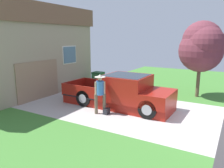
{
  "coord_description": "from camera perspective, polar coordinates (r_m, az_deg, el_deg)",
  "views": [
    {
      "loc": [
        -8.81,
        -0.3,
        3.31
      ],
      "look_at": [
        -0.52,
        4.53,
        1.24
      ],
      "focal_mm": 35.07,
      "sensor_mm": 36.0,
      "label": 1
    }
  ],
  "objects": [
    {
      "name": "person_with_hat",
      "position": [
        9.49,
        -3.13,
        -1.8
      ],
      "size": [
        0.47,
        0.47,
        1.76
      ],
      "rotation": [
        0.0,
        0.0,
        -0.81
      ],
      "color": "brown",
      "rests_on": "ground"
    },
    {
      "name": "house_with_garage",
      "position": [
        14.74,
        -26.33,
        8.09
      ],
      "size": [
        9.7,
        6.24,
        5.1
      ],
      "color": "tan",
      "rests_on": "ground"
    },
    {
      "name": "wheeled_trash_bin",
      "position": [
        14.63,
        -3.61,
        1.32
      ],
      "size": [
        0.6,
        0.72,
        1.03
      ],
      "color": "#286B38",
      "rests_on": "ground"
    },
    {
      "name": "pickup_truck",
      "position": [
        10.38,
        3.21,
        -2.4
      ],
      "size": [
        2.04,
        5.38,
        1.59
      ],
      "rotation": [
        0.0,
        0.0,
        3.13
      ],
      "color": "maroon",
      "rests_on": "ground"
    },
    {
      "name": "handbag",
      "position": [
        9.65,
        -1.44,
        -7.02
      ],
      "size": [
        0.31,
        0.2,
        0.44
      ],
      "color": "#232328",
      "rests_on": "ground"
    },
    {
      "name": "front_yard_tree",
      "position": [
        12.8,
        22.45,
        9.2
      ],
      "size": [
        2.34,
        2.35,
        4.17
      ],
      "color": "brown",
      "rests_on": "ground"
    }
  ]
}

